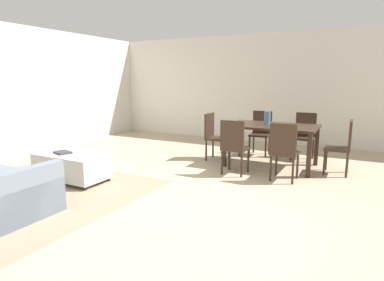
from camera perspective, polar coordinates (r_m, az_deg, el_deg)
The scene contains 13 objects.
ground_plane at distance 4.14m, azimuth -4.14°, elevation -11.69°, with size 10.80×10.80×0.00m, color tan.
wall_back at distance 8.50m, azimuth 14.16°, elevation 8.70°, with size 9.00×0.12×2.70m, color silver.
area_rug at distance 5.20m, azimuth -26.34°, elevation -8.07°, with size 3.00×2.80×0.01m, color gray.
ottoman_table at distance 5.47m, azimuth -20.13°, elevation -4.11°, with size 1.13×0.60×0.43m.
dining_table at distance 6.14m, azimuth 13.64°, elevation 1.82°, with size 1.60×1.00×0.76m.
dining_chair_near_left at distance 5.46m, azimuth 7.29°, elevation -0.63°, with size 0.40×0.40×0.92m.
dining_chair_near_right at distance 5.25m, azimuth 15.66°, elevation -1.37°, with size 0.41×0.41×0.92m.
dining_chair_far_left at distance 7.08m, azimuth 11.88°, elevation 1.77°, with size 0.42×0.42×0.92m.
dining_chair_far_right at distance 6.92m, azimuth 18.91°, elevation 1.22°, with size 0.43×0.43×0.92m.
dining_chair_head_east at distance 5.98m, azimuth 24.76°, elevation -0.54°, with size 0.41×0.41×0.92m.
dining_chair_head_west at distance 6.49m, azimuth 3.80°, elevation 1.20°, with size 0.41×0.41×0.92m.
vase_centerpiece at distance 6.12m, azimuth 12.93°, elevation 3.84°, with size 0.11×0.11×0.25m, color slate.
book_on_ottoman at distance 5.51m, azimuth -21.53°, elevation -1.93°, with size 0.26×0.20×0.03m, color #333338.
Camera 1 is at (2.06, -3.24, 1.56)m, focal length 30.72 mm.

